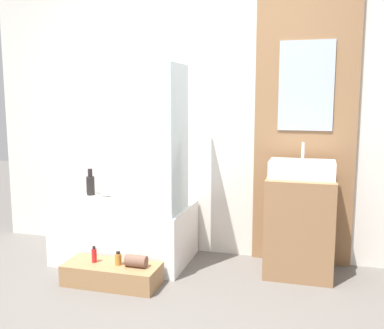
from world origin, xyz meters
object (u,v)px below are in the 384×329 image
at_px(bathtub, 126,232).
at_px(bottle_soap_secondary, 118,259).
at_px(sink, 302,169).
at_px(vase_round_light, 106,190).
at_px(vase_tall_dark, 90,184).
at_px(bottle_soap_primary, 94,255).
at_px(wooden_step_bench, 112,274).

xyz_separation_m(bathtub, bottle_soap_secondary, (0.18, -0.53, -0.04)).
distance_m(sink, vase_round_light, 1.80).
bearing_deg(bottle_soap_secondary, vase_tall_dark, 129.21).
distance_m(vase_round_light, bottle_soap_primary, 0.88).
xyz_separation_m(bathtub, vase_tall_dark, (-0.47, 0.26, 0.34)).
xyz_separation_m(sink, vase_round_light, (-1.76, 0.15, -0.30)).
height_order(sink, bottle_soap_primary, sink).
height_order(wooden_step_bench, bottle_soap_primary, bottle_soap_primary).
bearing_deg(vase_round_light, bottle_soap_secondary, -58.47).
height_order(bathtub, bottle_soap_primary, bathtub).
relative_size(vase_tall_dark, vase_round_light, 2.00).
xyz_separation_m(sink, bottle_soap_secondary, (-1.29, -0.62, -0.64)).
bearing_deg(bottle_soap_primary, sink, 22.55).
xyz_separation_m(bathtub, bottle_soap_primary, (-0.02, -0.53, -0.03)).
bearing_deg(sink, wooden_step_bench, -155.30).
bearing_deg(wooden_step_bench, vase_tall_dark, 126.77).
bearing_deg(bottle_soap_secondary, wooden_step_bench, 180.00).
height_order(wooden_step_bench, bottle_soap_secondary, bottle_soap_secondary).
relative_size(bottle_soap_primary, bottle_soap_secondary, 1.22).
bearing_deg(sink, bottle_soap_secondary, -154.40).
xyz_separation_m(sink, bottle_soap_primary, (-1.49, -0.62, -0.63)).
distance_m(vase_round_light, bottle_soap_secondary, 0.97).
bearing_deg(bottle_soap_primary, vase_round_light, 109.52).
relative_size(vase_round_light, bottle_soap_primary, 0.99).
height_order(wooden_step_bench, sink, sink).
bearing_deg(vase_round_light, vase_tall_dark, 172.10).
distance_m(wooden_step_bench, vase_tall_dark, 1.11).
distance_m(wooden_step_bench, vase_round_light, 0.99).
bearing_deg(sink, bottle_soap_primary, -157.45).
xyz_separation_m(vase_round_light, bottle_soap_primary, (0.27, -0.77, -0.33)).
bearing_deg(bathtub, bottle_soap_secondary, -71.58).
relative_size(wooden_step_bench, vase_tall_dark, 2.89).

